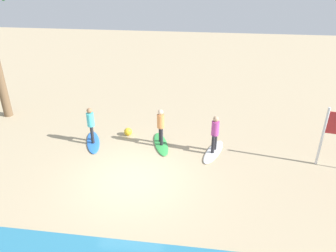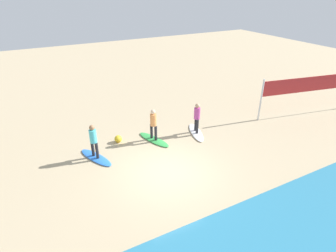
{
  "view_description": "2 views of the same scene",
  "coord_description": "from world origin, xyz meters",
  "px_view_note": "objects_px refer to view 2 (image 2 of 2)",
  "views": [
    {
      "loc": [
        -2.62,
        9.6,
        7.26
      ],
      "look_at": [
        -0.95,
        -2.73,
        0.96
      ],
      "focal_mm": 34.11,
      "sensor_mm": 36.0,
      "label": 1
    },
    {
      "loc": [
        4.62,
        8.79,
        7.33
      ],
      "look_at": [
        -0.92,
        -1.7,
        1.23
      ],
      "focal_mm": 30.15,
      "sensor_mm": 36.0,
      "label": 2
    }
  ],
  "objects_px": {
    "surfboard_white": "(196,132)",
    "surfer_green": "(153,122)",
    "surfer_blue": "(93,139)",
    "beach_ball": "(118,139)",
    "volleyball_net": "(327,84)",
    "surfboard_green": "(154,140)",
    "surfboard_blue": "(96,157)",
    "surfer_white": "(197,116)"
  },
  "relations": [
    {
      "from": "surfboard_white",
      "to": "surfer_green",
      "type": "bearing_deg",
      "value": -81.27
    },
    {
      "from": "surfer_blue",
      "to": "beach_ball",
      "type": "distance_m",
      "value": 1.89
    },
    {
      "from": "volleyball_net",
      "to": "surfer_blue",
      "type": "bearing_deg",
      "value": -5.26
    },
    {
      "from": "surfboard_green",
      "to": "surfboard_blue",
      "type": "height_order",
      "value": "same"
    },
    {
      "from": "surfboard_green",
      "to": "volleyball_net",
      "type": "bearing_deg",
      "value": 64.31
    },
    {
      "from": "surfer_green",
      "to": "volleyball_net",
      "type": "distance_m",
      "value": 11.06
    },
    {
      "from": "surfboard_blue",
      "to": "surfer_white",
      "type": "bearing_deg",
      "value": 66.84
    },
    {
      "from": "surfer_white",
      "to": "surfboard_green",
      "type": "xyz_separation_m",
      "value": [
        2.36,
        -0.36,
        -0.99
      ]
    },
    {
      "from": "surfer_blue",
      "to": "volleyball_net",
      "type": "relative_size",
      "value": 0.18
    },
    {
      "from": "surfer_white",
      "to": "volleyball_net",
      "type": "relative_size",
      "value": 0.18
    },
    {
      "from": "surfer_white",
      "to": "beach_ball",
      "type": "bearing_deg",
      "value": -14.43
    },
    {
      "from": "surfboard_white",
      "to": "surfboard_green",
      "type": "relative_size",
      "value": 1.0
    },
    {
      "from": "volleyball_net",
      "to": "surfboard_white",
      "type": "bearing_deg",
      "value": -7.86
    },
    {
      "from": "surfboard_green",
      "to": "surfer_green",
      "type": "bearing_deg",
      "value": -107.65
    },
    {
      "from": "beach_ball",
      "to": "surfboard_blue",
      "type": "bearing_deg",
      "value": 33.5
    },
    {
      "from": "surfboard_green",
      "to": "beach_ball",
      "type": "xyz_separation_m",
      "value": [
        1.68,
        -0.68,
        0.15
      ]
    },
    {
      "from": "surfer_blue",
      "to": "beach_ball",
      "type": "relative_size",
      "value": 4.31
    },
    {
      "from": "surfer_green",
      "to": "surfboard_green",
      "type": "bearing_deg",
      "value": 180.0
    },
    {
      "from": "surfboard_green",
      "to": "surfer_blue",
      "type": "relative_size",
      "value": 1.28
    },
    {
      "from": "surfer_white",
      "to": "surfboard_green",
      "type": "bearing_deg",
      "value": -8.7
    },
    {
      "from": "surfer_white",
      "to": "surfer_blue",
      "type": "relative_size",
      "value": 1.0
    },
    {
      "from": "surfboard_green",
      "to": "surfer_blue",
      "type": "height_order",
      "value": "surfer_blue"
    },
    {
      "from": "surfer_white",
      "to": "surfer_green",
      "type": "xyz_separation_m",
      "value": [
        2.36,
        -0.36,
        0.0
      ]
    },
    {
      "from": "surfboard_green",
      "to": "beach_ball",
      "type": "distance_m",
      "value": 1.82
    },
    {
      "from": "surfer_white",
      "to": "surfer_blue",
      "type": "bearing_deg",
      "value": -1.14
    },
    {
      "from": "surfboard_white",
      "to": "surfboard_green",
      "type": "xyz_separation_m",
      "value": [
        2.36,
        -0.36,
        0.0
      ]
    },
    {
      "from": "surfer_blue",
      "to": "volleyball_net",
      "type": "bearing_deg",
      "value": 174.74
    },
    {
      "from": "surfer_white",
      "to": "surfer_green",
      "type": "relative_size",
      "value": 1.0
    },
    {
      "from": "surfer_white",
      "to": "surfer_green",
      "type": "bearing_deg",
      "value": -8.7
    },
    {
      "from": "surfer_white",
      "to": "volleyball_net",
      "type": "xyz_separation_m",
      "value": [
        -8.57,
        1.18,
        0.75
      ]
    },
    {
      "from": "surfer_green",
      "to": "beach_ball",
      "type": "xyz_separation_m",
      "value": [
        1.68,
        -0.68,
        -0.85
      ]
    },
    {
      "from": "surfboard_green",
      "to": "surfer_green",
      "type": "height_order",
      "value": "surfer_green"
    },
    {
      "from": "surfer_white",
      "to": "beach_ball",
      "type": "height_order",
      "value": "surfer_white"
    },
    {
      "from": "surfer_green",
      "to": "volleyball_net",
      "type": "bearing_deg",
      "value": 171.96
    },
    {
      "from": "surfboard_blue",
      "to": "surfer_blue",
      "type": "height_order",
      "value": "surfer_blue"
    },
    {
      "from": "surfboard_blue",
      "to": "surfer_blue",
      "type": "distance_m",
      "value": 0.99
    },
    {
      "from": "surfer_white",
      "to": "volleyball_net",
      "type": "height_order",
      "value": "volleyball_net"
    },
    {
      "from": "surfer_green",
      "to": "volleyball_net",
      "type": "relative_size",
      "value": 0.18
    },
    {
      "from": "surfboard_green",
      "to": "surfer_green",
      "type": "xyz_separation_m",
      "value": [
        0.0,
        0.0,
        0.99
      ]
    },
    {
      "from": "surfboard_white",
      "to": "surfer_green",
      "type": "xyz_separation_m",
      "value": [
        2.36,
        -0.36,
        0.99
      ]
    },
    {
      "from": "surfer_green",
      "to": "surfboard_blue",
      "type": "relative_size",
      "value": 0.78
    },
    {
      "from": "surfboard_blue",
      "to": "beach_ball",
      "type": "relative_size",
      "value": 5.52
    }
  ]
}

